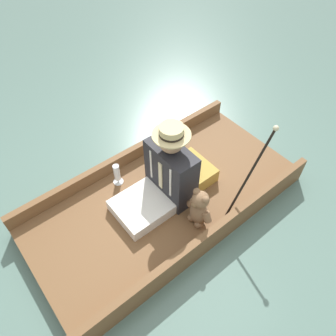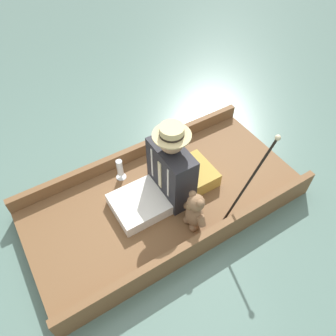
{
  "view_description": "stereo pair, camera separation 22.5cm",
  "coord_description": "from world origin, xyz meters",
  "views": [
    {
      "loc": [
        -1.37,
        1.07,
        2.5
      ],
      "look_at": [
        0.01,
        -0.04,
        0.49
      ],
      "focal_mm": 35.0,
      "sensor_mm": 36.0,
      "label": 1
    },
    {
      "loc": [
        -1.5,
        0.89,
        2.5
      ],
      "look_at": [
        0.01,
        -0.04,
        0.49
      ],
      "focal_mm": 35.0,
      "sensor_mm": 36.0,
      "label": 2
    }
  ],
  "objects": [
    {
      "name": "ground_plane",
      "position": [
        0.0,
        0.0,
        0.0
      ],
      "size": [
        16.0,
        16.0,
        0.0
      ],
      "primitive_type": "plane",
      "color": "slate"
    },
    {
      "name": "punt_boat",
      "position": [
        0.0,
        0.0,
        0.08
      ],
      "size": [
        1.18,
        2.44,
        0.27
      ],
      "color": "brown",
      "rests_on": "ground_plane"
    },
    {
      "name": "seat_cushion",
      "position": [
        0.03,
        -0.36,
        0.2
      ],
      "size": [
        0.39,
        0.27,
        0.14
      ],
      "color": "#B7933D",
      "rests_on": "punt_boat"
    },
    {
      "name": "seated_person",
      "position": [
        0.01,
        0.0,
        0.41
      ],
      "size": [
        0.46,
        0.69,
        0.79
      ],
      "rotation": [
        0.0,
        0.0,
        0.02
      ],
      "color": "white",
      "rests_on": "punt_boat"
    },
    {
      "name": "teddy_bear",
      "position": [
        -0.37,
        -0.06,
        0.31
      ],
      "size": [
        0.27,
        0.16,
        0.39
      ],
      "color": "#846042",
      "rests_on": "punt_boat"
    },
    {
      "name": "wine_glass",
      "position": [
        0.4,
        0.23,
        0.25
      ],
      "size": [
        0.1,
        0.1,
        0.22
      ],
      "color": "silver",
      "rests_on": "punt_boat"
    },
    {
      "name": "walking_cane",
      "position": [
        -0.49,
        -0.49,
        0.61
      ],
      "size": [
        0.04,
        0.4,
        0.83
      ],
      "color": "black",
      "rests_on": "punt_boat"
    }
  ]
}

